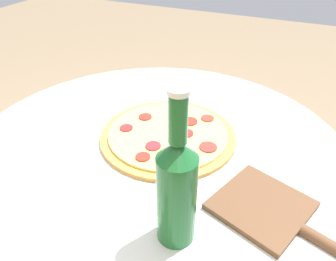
{
  "coord_description": "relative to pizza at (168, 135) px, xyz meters",
  "views": [
    {
      "loc": [
        -0.29,
        0.56,
        1.19
      ],
      "look_at": [
        -0.02,
        -0.04,
        0.75
      ],
      "focal_mm": 35.0,
      "sensor_mm": 36.0,
      "label": 1
    }
  ],
  "objects": [
    {
      "name": "beer_bottle",
      "position": [
        -0.13,
        0.26,
        0.1
      ],
      "size": [
        0.06,
        0.06,
        0.28
      ],
      "color": "#195628",
      "rests_on": "table"
    },
    {
      "name": "table",
      "position": [
        0.02,
        0.04,
        -0.2
      ],
      "size": [
        0.91,
        0.91,
        0.73
      ],
      "color": "silver",
      "rests_on": "ground_plane"
    },
    {
      "name": "pizza",
      "position": [
        0.0,
        0.0,
        0.0
      ],
      "size": [
        0.33,
        0.33,
        0.02
      ],
      "color": "#B77F3D",
      "rests_on": "table"
    },
    {
      "name": "pizza_paddle",
      "position": [
        -0.27,
        0.14,
        -0.0
      ],
      "size": [
        0.29,
        0.2,
        0.02
      ],
      "rotation": [
        0.0,
        0.0,
        2.8
      ],
      "color": "brown",
      "rests_on": "table"
    }
  ]
}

